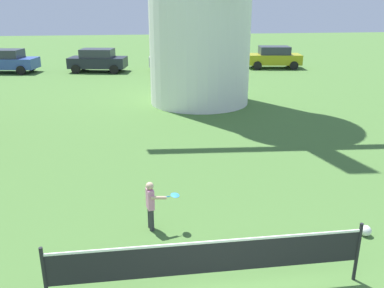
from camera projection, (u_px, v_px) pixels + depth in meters
tennis_net at (209, 258)px, 6.48m from camera, size 5.16×0.06×1.10m
player_far at (152, 203)px, 8.42m from camera, size 0.71×0.36×1.08m
stray_ball at (366, 231)px, 8.32m from camera, size 0.23×0.23×0.23m
parked_car_blue at (4, 61)px, 27.58m from camera, size 4.60×2.48×1.56m
parked_car_black at (98, 60)px, 27.93m from camera, size 4.09×2.46×1.56m
parked_car_silver at (179, 59)px, 28.66m from camera, size 4.25×2.33×1.56m
parked_car_mustard at (274, 57)px, 29.52m from camera, size 4.02×2.30×1.56m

